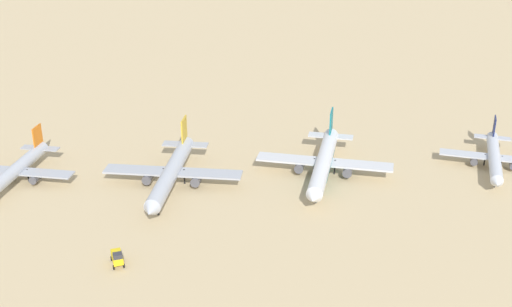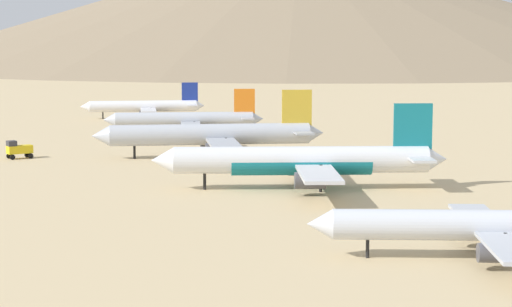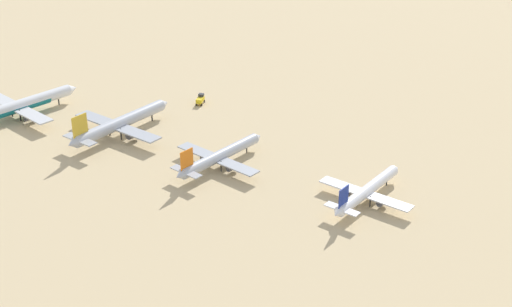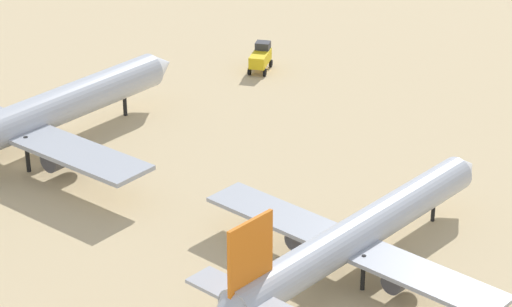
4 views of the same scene
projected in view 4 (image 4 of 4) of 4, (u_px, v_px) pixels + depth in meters
The scene contains 4 objects.
ground_plane at pixel (24, 165), 128.48m from camera, with size 1800.00×1800.00×0.00m, color tan.
parked_jet_1 at pixel (355, 236), 104.74m from camera, with size 42.09×34.18×12.14m.
parked_jet_2 at pixel (24, 121), 128.31m from camera, with size 49.83×40.35×14.41m.
service_truck at pixel (261, 57), 156.53m from camera, with size 5.70×4.56×3.90m.
Camera 4 is at (-72.27, -94.38, 56.23)m, focal length 74.96 mm.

